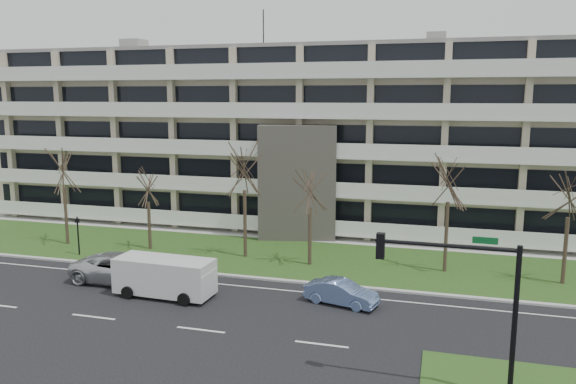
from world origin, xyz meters
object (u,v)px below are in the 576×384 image
(white_van, at_px, (166,274))
(traffic_signal, at_px, (466,293))
(silver_pickup, at_px, (123,269))
(blue_sedan, at_px, (341,292))
(pedestrian_signal, at_px, (78,231))

(white_van, distance_m, traffic_signal, 17.35)
(silver_pickup, bearing_deg, traffic_signal, -109.52)
(silver_pickup, distance_m, blue_sedan, 13.43)
(traffic_signal, bearing_deg, silver_pickup, 159.28)
(blue_sedan, xyz_separation_m, white_van, (-9.80, -1.43, 0.64))
(silver_pickup, height_order, pedestrian_signal, pedestrian_signal)
(silver_pickup, xyz_separation_m, traffic_signal, (19.50, -7.87, 3.12))
(silver_pickup, distance_m, pedestrian_signal, 7.65)
(white_van, xyz_separation_m, pedestrian_signal, (-9.87, 5.74, 0.49))
(blue_sedan, bearing_deg, traffic_signal, -128.54)
(white_van, xyz_separation_m, traffic_signal, (15.87, -6.46, 2.69))
(silver_pickup, height_order, blue_sedan, silver_pickup)
(blue_sedan, bearing_deg, pedestrian_signal, 91.48)
(silver_pickup, distance_m, white_van, 3.92)
(blue_sedan, height_order, traffic_signal, traffic_signal)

